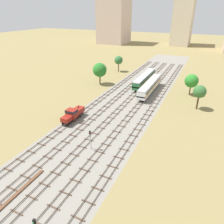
{
  "coord_description": "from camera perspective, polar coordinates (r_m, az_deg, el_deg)",
  "views": [
    {
      "loc": [
        21.56,
        0.52,
        26.92
      ],
      "look_at": [
        0.0,
        47.34,
        1.5
      ],
      "focal_mm": 33.12,
      "sensor_mm": 36.0,
      "label": 1
    }
  ],
  "objects": [
    {
      "name": "lineside_tree_2",
      "position": [
        83.17,
        -3.42,
        11.5
      ],
      "size": [
        5.5,
        5.5,
        8.58
      ],
      "color": "#4C331E",
      "rests_on": "ground"
    },
    {
      "name": "signal_post_nearest",
      "position": [
        43.8,
        -5.99,
        -6.93
      ],
      "size": [
        0.28,
        0.47,
        4.76
      ],
      "color": "gray",
      "rests_on": "ground"
    },
    {
      "name": "spare_rail_bundle",
      "position": [
        39.73,
        -23.69,
        -18.96
      ],
      "size": [
        0.6,
        10.0,
        0.24
      ],
      "primitive_type": "cube",
      "color": "brown",
      "rests_on": "ground"
    },
    {
      "name": "shunter_loco_far_left_nearest",
      "position": [
        56.47,
        -10.79,
        -0.42
      ],
      "size": [
        2.74,
        8.46,
        3.1
      ],
      "color": "maroon",
      "rests_on": "ground"
    },
    {
      "name": "lineside_tree_1",
      "position": [
        65.86,
        23.04,
        5.16
      ],
      "size": [
        3.76,
        3.76,
        7.48
      ],
      "color": "#4C331E",
      "rests_on": "ground"
    },
    {
      "name": "skyline_tower_1",
      "position": [
        194.65,
        19.05,
        22.99
      ],
      "size": [
        14.76,
        21.51,
        40.4
      ],
      "color": "beige",
      "rests_on": "ground"
    },
    {
      "name": "lineside_tree_4",
      "position": [
        101.98,
        1.82,
        14.11
      ],
      "size": [
        3.98,
        3.98,
        7.52
      ],
      "color": "#4C331E",
      "rests_on": "ground"
    },
    {
      "name": "ground_plane",
      "position": [
        65.33,
        3.18,
        1.87
      ],
      "size": [
        480.0,
        480.0,
        0.0
      ],
      "primitive_type": "plane",
      "color": "olive"
    },
    {
      "name": "track_left",
      "position": [
        67.68,
        0.05,
        2.94
      ],
      "size": [
        2.4,
        126.0,
        0.29
      ],
      "color": "#47382D",
      "rests_on": "ground"
    },
    {
      "name": "skyline_tower_0",
      "position": [
        198.07,
        0.58,
        25.84
      ],
      "size": [
        23.67,
        24.55,
        51.01
      ],
      "color": "beige",
      "rests_on": "ground"
    },
    {
      "name": "track_centre_left",
      "position": [
        66.13,
        3.51,
        2.31
      ],
      "size": [
        2.4,
        126.0,
        0.29
      ],
      "color": "#47382D",
      "rests_on": "ground"
    },
    {
      "name": "track_far_left",
      "position": [
        69.48,
        -3.25,
        3.53
      ],
      "size": [
        2.4,
        126.0,
        0.29
      ],
      "color": "#47382D",
      "rests_on": "ground"
    },
    {
      "name": "track_centre",
      "position": [
        64.83,
        7.11,
        1.63
      ],
      "size": [
        2.4,
        126.0,
        0.29
      ],
      "color": "#47382D",
      "rests_on": "ground"
    },
    {
      "name": "passenger_coach_centre_left_mid",
      "position": [
        84.38,
        8.97,
        9.19
      ],
      "size": [
        2.96,
        22.0,
        3.8
      ],
      "color": "#286638",
      "rests_on": "ground"
    },
    {
      "name": "ballast_bed",
      "position": [
        65.33,
        3.18,
        1.88
      ],
      "size": [
        21.54,
        176.0,
        0.01
      ],
      "primitive_type": "cube",
      "color": "gray",
      "rests_on": "ground"
    },
    {
      "name": "lineside_tree_3",
      "position": [
        76.86,
        21.1,
        8.0
      ],
      "size": [
        4.62,
        4.62,
        7.43
      ],
      "color": "#4C331E",
      "rests_on": "ground"
    },
    {
      "name": "passenger_coach_centre_near",
      "position": [
        76.04,
        10.44,
        7.17
      ],
      "size": [
        2.96,
        22.0,
        3.8
      ],
      "color": "white",
      "rests_on": "ground"
    },
    {
      "name": "track_centre_right",
      "position": [
        63.81,
        10.85,
        0.93
      ],
      "size": [
        2.4,
        126.0,
        0.29
      ],
      "color": "#47382D",
      "rests_on": "ground"
    }
  ]
}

